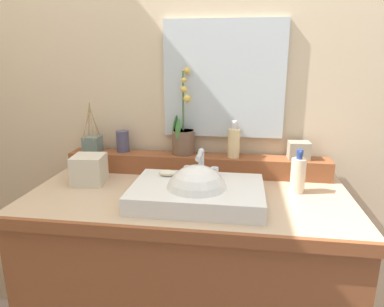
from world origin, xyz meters
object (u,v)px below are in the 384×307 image
potted_plant (183,136)px  tissue_box (89,169)px  soap_bar (167,173)px  lotion_bottle (298,174)px  reed_diffuser (93,144)px  tumbler_cup (123,141)px  sink_basin (197,194)px  trinket_box (299,150)px  soap_dispenser (234,142)px

potted_plant → tissue_box: bearing=-150.2°
soap_bar → tissue_box: size_ratio=0.54×
potted_plant → lotion_bottle: size_ratio=2.23×
reed_diffuser → tumbler_cup: bearing=10.3°
potted_plant → sink_basin: bearing=-72.7°
sink_basin → potted_plant: size_ratio=1.24×
soap_bar → trinket_box: (0.55, 0.24, 0.05)m
trinket_box → tissue_box: trinket_box is taller
soap_dispenser → tumbler_cup: (-0.53, 0.02, -0.02)m
soap_dispenser → lotion_bottle: bearing=-32.6°
tumbler_cup → reed_diffuser: bearing=-169.7°
trinket_box → tumbler_cup: bearing=176.7°
tumbler_cup → trinket_box: 0.82m
sink_basin → lotion_bottle: 0.42m
sink_basin → reed_diffuser: (-0.55, 0.33, 0.10)m
soap_bar → lotion_bottle: 0.53m
lotion_bottle → tissue_box: lotion_bottle is taller
reed_diffuser → tissue_box: 0.21m
reed_diffuser → soap_dispenser: bearing=0.2°
tumbler_cup → trinket_box: (0.82, -0.01, -0.01)m
trinket_box → potted_plant: bearing=176.0°
trinket_box → lotion_bottle: (-0.03, -0.18, -0.05)m
reed_diffuser → lotion_bottle: bearing=-10.1°
sink_basin → soap_dispenser: soap_dispenser is taller
potted_plant → lotion_bottle: potted_plant is taller
potted_plant → lotion_bottle: bearing=-21.4°
tumbler_cup → tissue_box: size_ratio=0.78×
reed_diffuser → potted_plant: bearing=3.8°
soap_dispenser → reed_diffuser: size_ratio=0.70×
soap_dispenser → lotion_bottle: 0.32m
lotion_bottle → trinket_box: bearing=81.9°
trinket_box → soap_bar: bearing=-158.8°
reed_diffuser → tissue_box: size_ratio=1.83×
lotion_bottle → potted_plant: bearing=158.6°
reed_diffuser → trinket_box: reed_diffuser is taller
reed_diffuser → trinket_box: 0.96m
soap_dispenser → tumbler_cup: size_ratio=1.65×
sink_basin → tumbler_cup: bearing=139.0°
sink_basin → soap_bar: 0.17m
sink_basin → soap_bar: sink_basin is taller
lotion_bottle → sink_basin: bearing=-157.4°
reed_diffuser → trinket_box: size_ratio=2.58×
sink_basin → potted_plant: bearing=107.3°
sink_basin → lotion_bottle: size_ratio=2.77×
trinket_box → lotion_bottle: 0.19m
tumbler_cup → potted_plant: bearing=0.6°
tumbler_cup → trinket_box: size_ratio=1.10×
potted_plant → trinket_box: (0.52, -0.01, -0.04)m
potted_plant → reed_diffuser: 0.44m
soap_bar → trinket_box: trinket_box is taller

